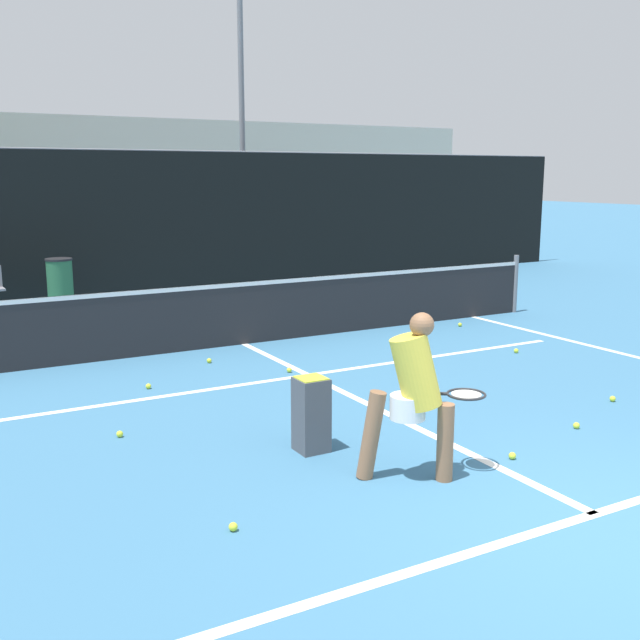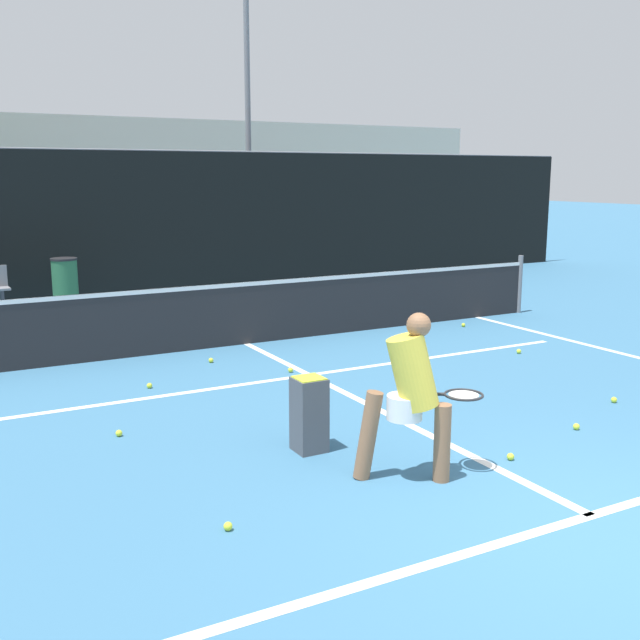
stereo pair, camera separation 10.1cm
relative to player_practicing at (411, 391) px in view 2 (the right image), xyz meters
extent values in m
plane|color=teal|center=(0.82, -1.64, -0.78)|extent=(100.00, 100.00, 0.00)
cube|color=white|center=(0.82, -1.24, -0.77)|extent=(11.00, 0.10, 0.01)
cube|color=white|center=(0.82, 3.36, -0.77)|extent=(8.25, 0.10, 0.01)
cube|color=white|center=(0.82, 2.09, -0.77)|extent=(0.10, 6.65, 0.01)
cube|color=white|center=(5.33, 2.09, -0.77)|extent=(0.10, 7.65, 0.01)
cylinder|color=slate|center=(6.32, 5.41, -0.24)|extent=(0.09, 0.09, 1.07)
cube|color=#232326|center=(0.82, 5.41, -0.30)|extent=(11.00, 0.02, 0.95)
cube|color=white|center=(0.82, 5.41, 0.14)|extent=(11.00, 0.03, 0.06)
cube|color=black|center=(0.82, 11.22, 0.73)|extent=(24.00, 0.06, 3.02)
cylinder|color=slate|center=(0.82, 11.22, 2.27)|extent=(24.00, 0.04, 0.04)
cylinder|color=#8C6042|center=(0.22, -0.16, -0.44)|extent=(0.14, 0.14, 0.67)
cylinder|color=#8C6042|center=(-0.29, 0.19, -0.39)|extent=(0.29, 0.26, 0.78)
cylinder|color=white|center=(-0.04, 0.02, -0.14)|extent=(0.30, 0.30, 0.20)
cylinder|color=yellow|center=(0.01, -0.01, 0.17)|extent=(0.44, 0.39, 0.70)
sphere|color=#8C6042|center=(0.04, -0.03, 0.56)|extent=(0.20, 0.20, 0.20)
cylinder|color=#262628|center=(0.25, 0.11, -0.09)|extent=(0.27, 0.19, 0.03)
torus|color=#262628|center=(0.51, -0.06, -0.09)|extent=(0.47, 0.47, 0.02)
cylinder|color=beige|center=(0.51, -0.06, -0.09)|extent=(0.36, 0.36, 0.01)
sphere|color=#D1E033|center=(3.30, 0.66, -0.74)|extent=(0.07, 0.07, 0.07)
sphere|color=#D1E033|center=(-0.07, 4.58, -0.74)|extent=(0.07, 0.07, 0.07)
sphere|color=#D1E033|center=(4.55, 4.85, -0.74)|extent=(0.07, 0.07, 0.07)
sphere|color=#D1E033|center=(2.22, 0.21, -0.74)|extent=(0.07, 0.07, 0.07)
sphere|color=#D1E033|center=(-1.90, 2.24, -0.74)|extent=(0.07, 0.07, 0.07)
sphere|color=#D1E033|center=(-1.16, 3.76, -0.74)|extent=(0.07, 0.07, 0.07)
sphere|color=#D1E033|center=(1.06, -0.09, -0.74)|extent=(0.07, 0.07, 0.07)
sphere|color=#D1E033|center=(-1.70, -0.14, -0.74)|extent=(0.07, 0.07, 0.07)
sphere|color=#D1E033|center=(0.67, 3.60, -0.74)|extent=(0.07, 0.07, 0.07)
sphere|color=#D1E033|center=(4.02, 2.96, -0.74)|extent=(0.07, 0.07, 0.07)
cube|color=#4C4C51|center=(-0.43, 1.00, -0.43)|extent=(0.28, 0.28, 0.70)
cube|color=#D1E033|center=(-0.43, 1.00, -0.10)|extent=(0.25, 0.25, 0.06)
cube|color=#333338|center=(-2.15, 10.09, -0.56)|extent=(0.06, 0.32, 0.44)
cylinder|color=#28603D|center=(-0.98, 10.18, -0.32)|extent=(0.48, 0.48, 0.90)
cylinder|color=black|center=(-0.98, 10.18, 0.15)|extent=(0.51, 0.51, 0.04)
cube|color=maroon|center=(3.53, 14.78, -0.38)|extent=(1.89, 4.24, 0.78)
cube|color=#1E2328|center=(3.53, 14.57, 0.27)|extent=(1.59, 2.54, 0.52)
cylinder|color=black|center=(4.38, 16.14, -0.48)|extent=(0.18, 0.60, 0.60)
cylinder|color=black|center=(4.38, 13.43, -0.48)|extent=(0.18, 0.60, 0.60)
cylinder|color=slate|center=(5.17, 15.34, 3.61)|extent=(0.16, 0.16, 8.78)
cube|color=beige|center=(0.82, 23.97, 1.51)|extent=(36.00, 2.40, 4.57)
camera|label=1|loc=(-3.61, -4.84, 1.77)|focal=42.00mm
camera|label=2|loc=(-3.52, -4.88, 1.77)|focal=42.00mm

